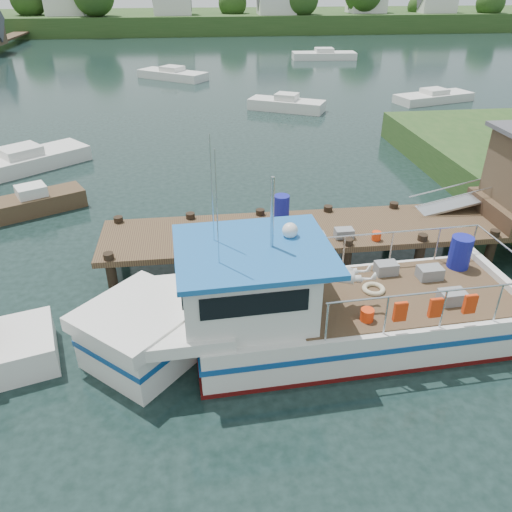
{
  "coord_description": "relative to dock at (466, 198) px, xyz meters",
  "views": [
    {
      "loc": [
        -2.66,
        -14.91,
        9.01
      ],
      "look_at": [
        -1.0,
        -1.5,
        1.3
      ],
      "focal_mm": 35.0,
      "sensor_mm": 36.0,
      "label": 1
    }
  ],
  "objects": [
    {
      "name": "ground_plane",
      "position": [
        -6.51,
        -0.01,
        -2.24
      ],
      "size": [
        160.0,
        160.0,
        0.0
      ],
      "primitive_type": "plane",
      "color": "black"
    },
    {
      "name": "far_shore",
      "position": [
        -6.5,
        82.36,
        -0.14
      ],
      "size": [
        140.0,
        42.55,
        9.22
      ],
      "color": "#2D4A1E",
      "rests_on": "ground"
    },
    {
      "name": "dock",
      "position": [
        0.0,
        0.0,
        0.0
      ],
      "size": [
        16.6,
        3.0,
        4.78
      ],
      "color": "#493522",
      "rests_on": "ground"
    },
    {
      "name": "lobster_boat",
      "position": [
        -6.64,
        -4.22,
        -1.18
      ],
      "size": [
        12.38,
        4.1,
        5.87
      ],
      "rotation": [
        0.0,
        0.0,
        0.05
      ],
      "color": "silver",
      "rests_on": "ground"
    },
    {
      "name": "moored_rowboat",
      "position": [
        -16.19,
        5.75,
        -1.8
      ],
      "size": [
        4.3,
        3.15,
        1.2
      ],
      "rotation": [
        0.0,
        0.0,
        -0.04
      ],
      "color": "#493522",
      "rests_on": "ground"
    },
    {
      "name": "moored_far",
      "position": [
        6.58,
        46.64,
        -1.77
      ],
      "size": [
        7.57,
        3.05,
        1.26
      ],
      "rotation": [
        0.0,
        0.0,
        0.19
      ],
      "color": "silver",
      "rests_on": "ground"
    },
    {
      "name": "moored_a",
      "position": [
        -18.15,
        11.35,
        -1.79
      ],
      "size": [
        6.54,
        5.92,
        1.22
      ],
      "rotation": [
        0.0,
        0.0,
        0.34
      ],
      "color": "silver",
      "rests_on": "ground"
    },
    {
      "name": "moored_b",
      "position": [
        -2.26,
        22.35,
        -1.78
      ],
      "size": [
        5.81,
        4.27,
        1.23
      ],
      "rotation": [
        0.0,
        0.0,
        0.13
      ],
      "color": "silver",
      "rests_on": "ground"
    },
    {
      "name": "moored_c",
      "position": [
        9.87,
        23.72,
        -1.87
      ],
      "size": [
        6.76,
        3.9,
        1.01
      ],
      "rotation": [
        0.0,
        0.0,
        0.11
      ],
      "color": "silver",
      "rests_on": "ground"
    },
    {
      "name": "moored_d",
      "position": [
        -10.96,
        36.15,
        -1.8
      ],
      "size": [
        6.94,
        6.07,
        1.18
      ],
      "rotation": [
        0.0,
        0.0,
        0.4
      ],
      "color": "silver",
      "rests_on": "ground"
    }
  ]
}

